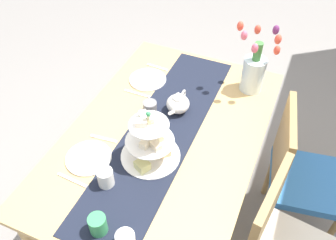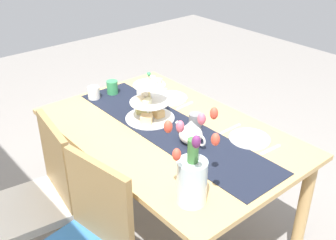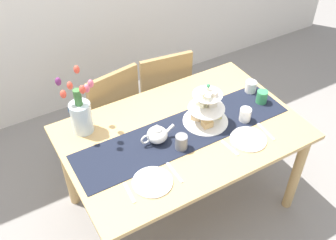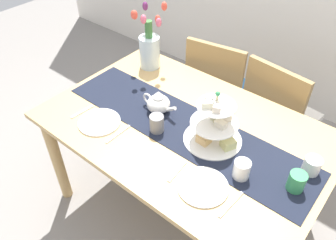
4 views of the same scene
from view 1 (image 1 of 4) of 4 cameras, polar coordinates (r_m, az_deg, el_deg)
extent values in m
plane|color=gray|center=(2.53, -0.44, -13.87)|extent=(8.00, 8.00, 0.00)
cube|color=tan|center=(1.94, -0.55, -2.38)|extent=(1.53, 0.99, 0.03)
cylinder|color=tan|center=(2.78, -2.81, 4.50)|extent=(0.07, 0.07, 0.72)
cylinder|color=tan|center=(2.61, 14.32, -0.39)|extent=(0.07, 0.07, 0.72)
cylinder|color=olive|center=(2.39, 24.22, -16.41)|extent=(0.04, 0.04, 0.41)
cylinder|color=olive|center=(2.59, 23.72, -9.55)|extent=(0.04, 0.04, 0.41)
cylinder|color=olive|center=(2.31, 15.36, -15.38)|extent=(0.04, 0.04, 0.41)
cylinder|color=olive|center=(2.52, 15.78, -8.40)|extent=(0.04, 0.04, 0.41)
cube|color=#3370B7|center=(2.26, 21.23, -9.10)|extent=(0.48, 0.48, 0.05)
cube|color=olive|center=(2.04, 17.85, -4.15)|extent=(0.42, 0.10, 0.45)
cylinder|color=olive|center=(2.27, 14.73, -17.23)|extent=(0.04, 0.04, 0.41)
cube|color=olive|center=(1.77, 15.22, -14.27)|extent=(0.42, 0.09, 0.45)
cube|color=black|center=(1.93, -0.96, -1.91)|extent=(1.46, 0.35, 0.00)
cylinder|color=beige|center=(1.71, -2.95, -2.71)|extent=(0.01, 0.01, 0.28)
cylinder|color=white|center=(1.81, -2.79, -5.64)|extent=(0.30, 0.30, 0.01)
cylinder|color=white|center=(1.73, -2.92, -3.31)|extent=(0.24, 0.24, 0.01)
cylinder|color=white|center=(1.65, -3.05, -0.76)|extent=(0.19, 0.19, 0.01)
cube|color=#D2CE81|center=(1.74, -4.02, -7.24)|extent=(0.08, 0.08, 0.05)
cube|color=#EEC68C|center=(1.80, -0.74, -4.77)|extent=(0.09, 0.09, 0.05)
cube|color=#EABA73|center=(1.82, -3.91, -4.19)|extent=(0.07, 0.06, 0.04)
cube|color=#F1E3C6|center=(1.70, -3.67, -3.72)|extent=(0.06, 0.04, 0.03)
cube|color=beige|center=(1.68, -1.96, -4.08)|extent=(0.06, 0.07, 0.03)
cube|color=#EFE9BE|center=(1.72, -1.60, -2.70)|extent=(0.06, 0.07, 0.03)
cube|color=beige|center=(1.66, -2.57, 0.39)|extent=(0.06, 0.05, 0.03)
cube|color=#EAE5C3|center=(1.67, -3.91, 0.64)|extent=(0.07, 0.06, 0.03)
cube|color=beige|center=(1.63, -4.28, -0.45)|extent=(0.06, 0.07, 0.03)
sphere|color=#389356|center=(1.60, -3.15, 0.98)|extent=(0.02, 0.02, 0.02)
ellipsoid|color=white|center=(2.01, 1.59, 2.58)|extent=(0.13, 0.13, 0.10)
cone|color=white|center=(1.97, 1.63, 4.05)|extent=(0.06, 0.06, 0.04)
cylinder|color=white|center=(1.94, 0.60, 1.16)|extent=(0.07, 0.02, 0.06)
torus|color=white|center=(2.07, 2.42, 3.94)|extent=(0.07, 0.01, 0.07)
cylinder|color=silver|center=(2.19, 13.35, 7.04)|extent=(0.13, 0.13, 0.21)
cylinder|color=#3D7538|center=(2.10, 14.05, 10.40)|extent=(0.05, 0.05, 0.12)
ellipsoid|color=#E5607A|center=(1.98, 13.64, 11.02)|extent=(0.04, 0.04, 0.06)
ellipsoid|color=#EF4C38|center=(1.98, 17.09, 12.15)|extent=(0.04, 0.04, 0.06)
ellipsoid|color=#EF4C38|center=(2.08, 16.93, 10.56)|extent=(0.04, 0.04, 0.06)
ellipsoid|color=#6B2860|center=(2.11, 16.78, 13.55)|extent=(0.04, 0.04, 0.06)
ellipsoid|color=#EF4C38|center=(2.13, 14.06, 13.77)|extent=(0.04, 0.04, 0.06)
ellipsoid|color=#EF4C38|center=(2.04, 11.41, 14.43)|extent=(0.04, 0.04, 0.06)
ellipsoid|color=#E5607A|center=(2.02, 12.01, 13.03)|extent=(0.04, 0.04, 0.06)
cylinder|color=white|center=(2.26, -3.23, 6.43)|extent=(0.23, 0.23, 0.01)
cube|color=silver|center=(2.36, -1.70, 8.40)|extent=(0.03, 0.15, 0.01)
cube|color=silver|center=(2.16, -4.89, 4.19)|extent=(0.01, 0.17, 0.01)
cylinder|color=white|center=(1.85, -12.49, -5.92)|extent=(0.23, 0.23, 0.01)
cube|color=silver|center=(1.92, -10.21, -2.93)|extent=(0.03, 0.15, 0.01)
cube|color=silver|center=(1.78, -14.97, -9.21)|extent=(0.02, 0.17, 0.01)
cylinder|color=slate|center=(1.99, -2.87, 1.76)|extent=(0.08, 0.08, 0.09)
cylinder|color=white|center=(1.70, -9.89, -9.03)|extent=(0.08, 0.08, 0.09)
cylinder|color=#389356|center=(1.58, -11.08, -16.02)|extent=(0.08, 0.08, 0.09)
camera|label=2|loc=(2.89, 46.31, 29.51)|focal=43.49mm
camera|label=3|loc=(3.07, -30.03, 47.04)|focal=42.03mm
camera|label=4|loc=(1.70, -56.99, 20.16)|focal=35.85mm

